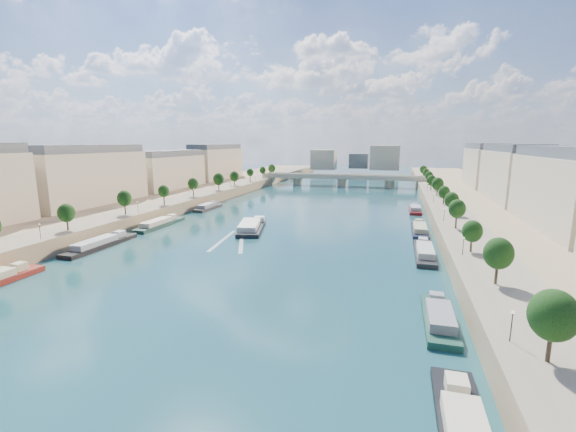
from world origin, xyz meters
The scene contains 17 objects.
ground centered at (0.00, 100.00, 0.00)m, with size 700.00×700.00×0.00m, color #0E313E.
quay_left centered at (-72.00, 100.00, 2.50)m, with size 44.00×520.00×5.00m, color #9E8460.
quay_right centered at (72.00, 100.00, 2.50)m, with size 44.00×520.00×5.00m, color #9E8460.
pave_left centered at (-57.00, 100.00, 5.05)m, with size 14.00×520.00×0.10m, color gray.
pave_right centered at (57.00, 100.00, 5.05)m, with size 14.00×520.00×0.10m, color gray.
trees_left centered at (-55.00, 102.00, 10.48)m, with size 4.80×268.80×8.26m.
trees_right centered at (55.00, 110.00, 10.48)m, with size 4.80×268.80×8.26m.
lamps_left centered at (-52.50, 90.00, 7.78)m, with size 0.36×200.36×4.28m.
lamps_right centered at (52.50, 105.00, 7.78)m, with size 0.36×200.36×4.28m.
buildings_left centered at (-85.00, 112.00, 16.45)m, with size 16.00×226.00×23.20m.
buildings_right centered at (85.00, 112.00, 16.45)m, with size 16.00×226.00×23.20m.
skyline centered at (3.19, 319.52, 14.66)m, with size 79.00×42.00×22.00m.
bridge centered at (0.00, 220.50, 5.08)m, with size 112.00×12.00×8.15m.
tour_barge centered at (-11.29, 76.63, 0.97)m, with size 13.93×27.47×3.69m.
wake centered at (-11.29, 59.99, 0.02)m, with size 14.03×25.93×0.04m.
moored_barges_left centered at (-45.50, 42.02, 0.84)m, with size 5.00×153.15×3.60m.
moored_barges_right centered at (45.50, 55.52, 0.84)m, with size 5.00×159.87×3.60m.
Camera 1 is at (37.54, -46.79, 30.43)m, focal length 24.00 mm.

